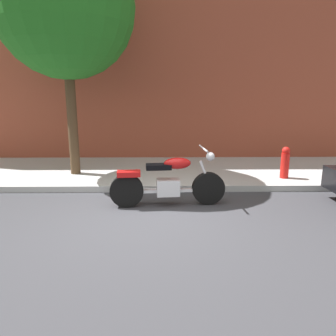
# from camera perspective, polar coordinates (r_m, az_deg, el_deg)

# --- Properties ---
(ground_plane) EXTENTS (60.00, 60.00, 0.00)m
(ground_plane) POSITION_cam_1_polar(r_m,az_deg,el_deg) (5.79, -3.94, -8.69)
(ground_plane) COLOR #38383D
(sidewalk) EXTENTS (18.71, 3.30, 0.14)m
(sidewalk) POSITION_cam_1_polar(r_m,az_deg,el_deg) (8.74, -2.85, -0.64)
(sidewalk) COLOR #AFAFAF
(sidewalk) RESTS_ON ground
(building_facade) EXTENTS (18.71, 0.50, 8.96)m
(building_facade) POSITION_cam_1_polar(r_m,az_deg,el_deg) (10.65, -2.75, 25.77)
(building_facade) COLOR brown
(building_facade) RESTS_ON ground
(motorcycle) EXTENTS (2.24, 0.70, 1.14)m
(motorcycle) POSITION_cam_1_polar(r_m,az_deg,el_deg) (6.21, -0.02, -2.66)
(motorcycle) COLOR black
(motorcycle) RESTS_ON ground
(street_tree) EXTENTS (3.25, 3.25, 5.70)m
(street_tree) POSITION_cam_1_polar(r_m,az_deg,el_deg) (8.57, -17.84, 25.44)
(street_tree) COLOR #483321
(street_tree) RESTS_ON ground
(fire_hydrant) EXTENTS (0.20, 0.20, 0.91)m
(fire_hydrant) POSITION_cam_1_polar(r_m,az_deg,el_deg) (8.24, 20.01, 0.48)
(fire_hydrant) COLOR red
(fire_hydrant) RESTS_ON ground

